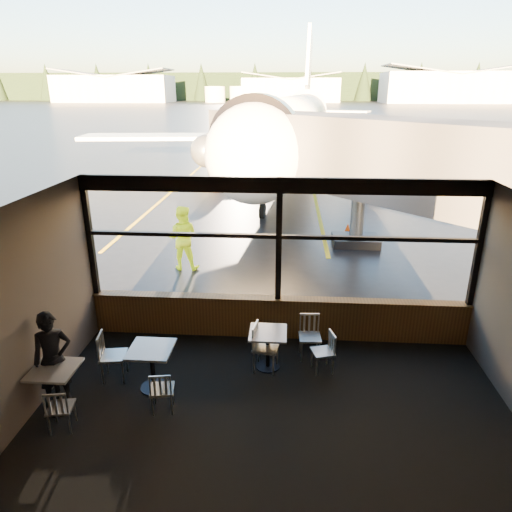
# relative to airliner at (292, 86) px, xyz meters

# --- Properties ---
(ground_plane) EXTENTS (520.00, 520.00, 0.00)m
(ground_plane) POSITION_rel_airliner_xyz_m (-0.24, 98.73, -5.27)
(ground_plane) COLOR black
(ground_plane) RESTS_ON ground
(carpet_floor) EXTENTS (8.00, 6.00, 0.01)m
(carpet_floor) POSITION_rel_airliner_xyz_m (-0.24, -24.27, -5.26)
(carpet_floor) COLOR black
(carpet_floor) RESTS_ON ground
(ceiling) EXTENTS (8.00, 6.00, 0.04)m
(ceiling) POSITION_rel_airliner_xyz_m (-0.24, -24.27, -1.77)
(ceiling) COLOR #38332D
(ceiling) RESTS_ON ground
(wall_left) EXTENTS (0.04, 6.00, 3.50)m
(wall_left) POSITION_rel_airliner_xyz_m (-4.24, -24.27, -3.52)
(wall_left) COLOR #514841
(wall_left) RESTS_ON ground
(window_sill) EXTENTS (8.00, 0.28, 0.90)m
(window_sill) POSITION_rel_airliner_xyz_m (-0.24, -21.27, -4.82)
(window_sill) COLOR #503618
(window_sill) RESTS_ON ground
(window_header) EXTENTS (8.00, 0.18, 0.30)m
(window_header) POSITION_rel_airliner_xyz_m (-0.24, -21.27, -1.92)
(window_header) COLOR black
(window_header) RESTS_ON ground
(mullion_left) EXTENTS (0.12, 0.12, 2.60)m
(mullion_left) POSITION_rel_airliner_xyz_m (-4.19, -21.27, -3.07)
(mullion_left) COLOR black
(mullion_left) RESTS_ON ground
(mullion_centre) EXTENTS (0.12, 0.12, 2.60)m
(mullion_centre) POSITION_rel_airliner_xyz_m (-0.24, -21.27, -3.07)
(mullion_centre) COLOR black
(mullion_centre) RESTS_ON ground
(mullion_right) EXTENTS (0.12, 0.12, 2.60)m
(mullion_right) POSITION_rel_airliner_xyz_m (3.71, -21.27, -3.07)
(mullion_right) COLOR black
(mullion_right) RESTS_ON ground
(window_transom) EXTENTS (8.00, 0.10, 0.08)m
(window_transom) POSITION_rel_airliner_xyz_m (-0.24, -21.27, -2.97)
(window_transom) COLOR black
(window_transom) RESTS_ON ground
(airliner) EXTENTS (32.05, 37.20, 10.54)m
(airliner) POSITION_rel_airliner_xyz_m (0.00, 0.00, 0.00)
(airliner) COLOR white
(airliner) RESTS_ON ground_plane
(jet_bridge) EXTENTS (9.45, 11.55, 5.04)m
(jet_bridge) POSITION_rel_airliner_xyz_m (3.36, -15.77, -2.75)
(jet_bridge) COLOR #2B2B2D
(jet_bridge) RESTS_ON ground_plane
(cafe_table_near) EXTENTS (0.71, 0.71, 0.78)m
(cafe_table_near) POSITION_rel_airliner_xyz_m (-0.39, -22.46, -4.88)
(cafe_table_near) COLOR gray
(cafe_table_near) RESTS_ON carpet_floor
(cafe_table_mid) EXTENTS (0.76, 0.76, 0.83)m
(cafe_table_mid) POSITION_rel_airliner_xyz_m (-2.42, -23.28, -4.86)
(cafe_table_mid) COLOR gray
(cafe_table_mid) RESTS_ON carpet_floor
(cafe_table_left) EXTENTS (0.73, 0.73, 0.80)m
(cafe_table_left) POSITION_rel_airliner_xyz_m (-3.84, -23.95, -4.87)
(cafe_table_left) COLOR #A8A49B
(cafe_table_left) RESTS_ON carpet_floor
(chair_near_e) EXTENTS (0.55, 0.55, 0.81)m
(chair_near_e) POSITION_rel_airliner_xyz_m (0.65, -22.51, -4.87)
(chair_near_e) COLOR #AAA69A
(chair_near_e) RESTS_ON carpet_floor
(chair_near_w) EXTENTS (0.61, 0.61, 0.96)m
(chair_near_w) POSITION_rel_airliner_xyz_m (-0.43, -22.54, -4.79)
(chair_near_w) COLOR beige
(chair_near_w) RESTS_ON carpet_floor
(chair_near_n) EXTENTS (0.52, 0.52, 0.90)m
(chair_near_n) POSITION_rel_airliner_xyz_m (0.42, -22.05, -4.82)
(chair_near_n) COLOR beige
(chair_near_n) RESTS_ON carpet_floor
(chair_mid_s) EXTENTS (0.50, 0.50, 0.80)m
(chair_mid_s) POSITION_rel_airliner_xyz_m (-2.09, -23.85, -4.87)
(chair_mid_s) COLOR #B6B1A4
(chair_mid_s) RESTS_ON carpet_floor
(chair_mid_w) EXTENTS (0.59, 0.59, 0.95)m
(chair_mid_w) POSITION_rel_airliner_xyz_m (-3.22, -23.03, -4.80)
(chair_mid_w) COLOR #A9A599
(chair_mid_w) RESTS_ON carpet_floor
(chair_left_s) EXTENTS (0.50, 0.50, 0.79)m
(chair_left_s) POSITION_rel_airliner_xyz_m (-3.56, -24.41, -4.87)
(chair_left_s) COLOR #B7B1A5
(chair_left_s) RESTS_ON carpet_floor
(passenger) EXTENTS (0.74, 0.66, 1.70)m
(passenger) POSITION_rel_airliner_xyz_m (-3.94, -23.76, -4.42)
(passenger) COLOR black
(passenger) RESTS_ON carpet_floor
(ground_crew) EXTENTS (0.95, 0.75, 1.93)m
(ground_crew) POSITION_rel_airliner_xyz_m (-3.17, -17.41, -4.31)
(ground_crew) COLOR #BFF219
(ground_crew) RESTS_ON ground_plane
(cone_nose) EXTENTS (0.34, 0.34, 0.48)m
(cone_nose) POSITION_rel_airliner_xyz_m (2.13, -13.81, -5.03)
(cone_nose) COLOR #DF5C07
(cone_nose) RESTS_ON ground_plane
(cone_wing) EXTENTS (0.38, 0.38, 0.53)m
(cone_wing) POSITION_rel_airliner_xyz_m (-4.53, -2.74, -5.01)
(cone_wing) COLOR orange
(cone_wing) RESTS_ON ground_plane
(hangar_left) EXTENTS (45.00, 18.00, 11.00)m
(hangar_left) POSITION_rel_airliner_xyz_m (-70.24, 158.73, 0.23)
(hangar_left) COLOR silver
(hangar_left) RESTS_ON ground_plane
(hangar_mid) EXTENTS (38.00, 15.00, 10.00)m
(hangar_mid) POSITION_rel_airliner_xyz_m (-0.24, 163.73, -0.27)
(hangar_mid) COLOR silver
(hangar_mid) RESTS_ON ground_plane
(hangar_right) EXTENTS (50.00, 20.00, 12.00)m
(hangar_right) POSITION_rel_airliner_xyz_m (59.76, 156.73, 0.73)
(hangar_right) COLOR silver
(hangar_right) RESTS_ON ground_plane
(fuel_tank_a) EXTENTS (8.00, 8.00, 6.00)m
(fuel_tank_a) POSITION_rel_airliner_xyz_m (-30.24, 160.73, -2.27)
(fuel_tank_a) COLOR silver
(fuel_tank_a) RESTS_ON ground_plane
(fuel_tank_b) EXTENTS (8.00, 8.00, 6.00)m
(fuel_tank_b) POSITION_rel_airliner_xyz_m (-20.24, 160.73, -2.27)
(fuel_tank_b) COLOR silver
(fuel_tank_b) RESTS_ON ground_plane
(fuel_tank_c) EXTENTS (8.00, 8.00, 6.00)m
(fuel_tank_c) POSITION_rel_airliner_xyz_m (-10.24, 160.73, -2.27)
(fuel_tank_c) COLOR silver
(fuel_tank_c) RESTS_ON ground_plane
(treeline) EXTENTS (360.00, 3.00, 12.00)m
(treeline) POSITION_rel_airliner_xyz_m (-0.24, 188.73, 0.73)
(treeline) COLOR black
(treeline) RESTS_ON ground_plane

